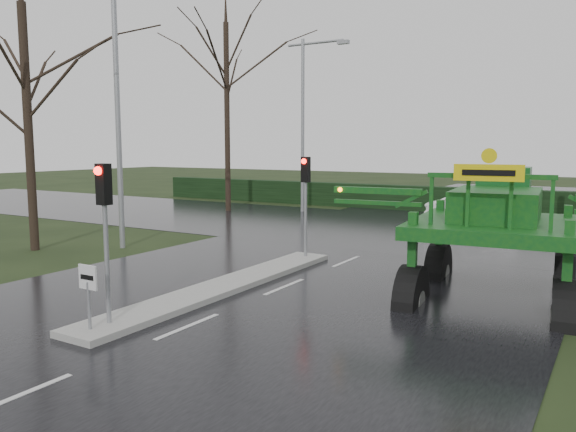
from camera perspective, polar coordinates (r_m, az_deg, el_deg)
The scene contains 14 objects.
ground at distance 12.50m, azimuth -10.13°, elevation -11.08°, with size 140.00×140.00×0.00m, color black.
road_main at distance 20.84m, azimuth 8.28°, elevation -3.68°, with size 14.00×80.00×0.02m, color black.
road_cross at distance 26.40m, azimuth 13.33°, elevation -1.52°, with size 80.00×12.00×0.02m, color black.
median_island at distance 15.50m, azimuth -6.44°, elevation -7.10°, with size 1.20×10.00×0.16m, color gray.
hedge_row at distance 33.98m, azimuth 17.49°, elevation 1.50°, with size 44.00×0.90×1.50m, color black.
keep_left_sign at distance 12.12m, azimuth -19.64°, elevation -6.77°, with size 0.50×0.07×1.35m.
traffic_signal_near at distance 12.17m, azimuth -18.15°, elevation 0.68°, with size 0.26×0.33×3.52m.
traffic_signal_mid at distance 18.83m, azimuth 1.79°, elevation 3.18°, with size 0.26×0.33×3.52m.
street_light_left_near at distance 22.01m, azimuth -16.45°, elevation 12.33°, with size 3.85×0.30×10.00m.
street_light_left_far at distance 33.13m, azimuth 1.97°, elevation 10.76°, with size 3.85×0.30×10.00m.
tree_left_near at distance 22.94m, azimuth -25.05°, elevation 11.38°, with size 6.30×6.30×10.85m.
tree_left_far at distance 33.90m, azimuth -6.25°, elevation 12.60°, with size 7.70×7.70×13.26m.
crop_sprayer at distance 14.23m, azimuth 12.84°, elevation 0.42°, with size 8.54×5.66×4.78m.
white_sedan at distance 29.06m, azimuth 18.17°, elevation -0.92°, with size 1.54×4.40×1.45m, color white.
Camera 1 is at (7.87, -8.90, 3.88)m, focal length 35.00 mm.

